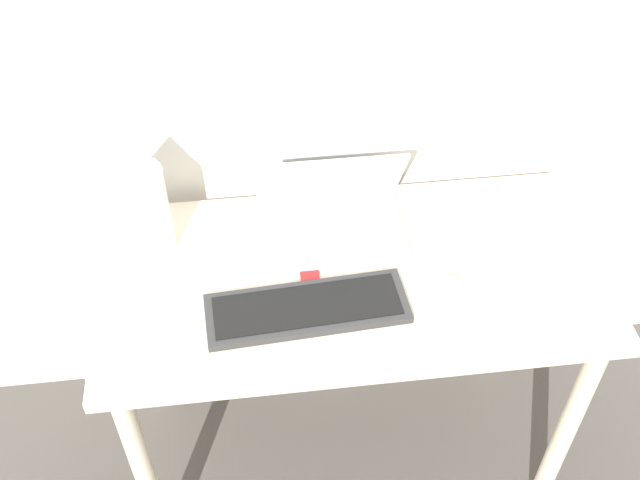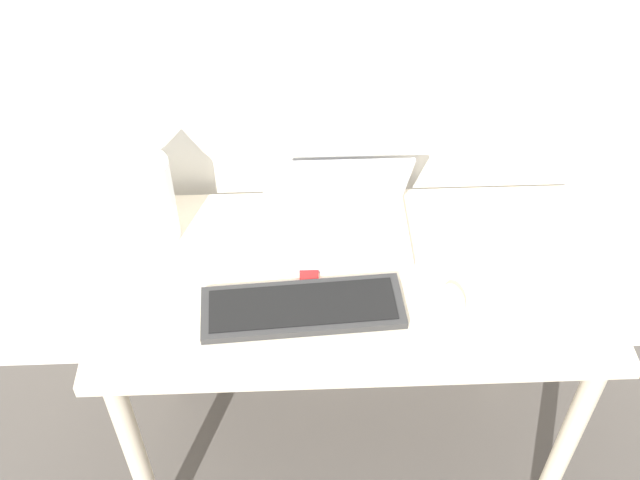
{
  "view_description": "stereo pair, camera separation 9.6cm",
  "coord_description": "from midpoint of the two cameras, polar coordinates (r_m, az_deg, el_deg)",
  "views": [
    {
      "loc": [
        -0.21,
        -0.86,
        2.01
      ],
      "look_at": [
        -0.07,
        0.3,
        0.85
      ],
      "focal_mm": 42.0,
      "sensor_mm": 36.0,
      "label": 1
    },
    {
      "loc": [
        -0.12,
        -0.87,
        2.01
      ],
      "look_at": [
        -0.07,
        0.3,
        0.85
      ],
      "focal_mm": 42.0,
      "sensor_mm": 36.0,
      "label": 2
    }
  ],
  "objects": [
    {
      "name": "mp3_player",
      "position": [
        1.69,
        -2.36,
        -3.12
      ],
      "size": [
        0.04,
        0.06,
        0.01
      ],
      "color": "red",
      "rests_on": "desk"
    },
    {
      "name": "vase",
      "position": [
        1.73,
        -15.23,
        3.21
      ],
      "size": [
        0.13,
        0.13,
        0.32
      ],
      "color": "white",
      "rests_on": "desk"
    },
    {
      "name": "desk",
      "position": [
        1.8,
        0.77,
        -4.99
      ],
      "size": [
        1.15,
        0.58,
        0.75
      ],
      "color": "beige",
      "rests_on": "ground_plane"
    },
    {
      "name": "mouse",
      "position": [
        1.67,
        8.63,
        -4.05
      ],
      "size": [
        0.05,
        0.1,
        0.03
      ],
      "color": "silver",
      "rests_on": "desk"
    },
    {
      "name": "laptop",
      "position": [
        1.78,
        -0.71,
        1.98
      ],
      "size": [
        0.34,
        0.24,
        0.23
      ],
      "color": "silver",
      "rests_on": "desk"
    },
    {
      "name": "keyboard",
      "position": [
        1.63,
        -2.68,
        -5.28
      ],
      "size": [
        0.45,
        0.17,
        0.02
      ],
      "color": "#2D2D2D",
      "rests_on": "desk"
    }
  ]
}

